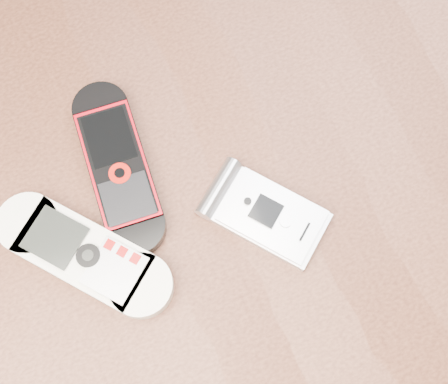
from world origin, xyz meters
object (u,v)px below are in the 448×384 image
(nokia_white, at_px, (84,254))
(nokia_black_red, at_px, (118,166))
(motorola_razr, at_px, (269,215))
(table, at_px, (219,232))

(nokia_white, distance_m, nokia_black_red, 0.07)
(motorola_razr, bearing_deg, table, 97.24)
(table, relative_size, nokia_black_red, 8.02)
(table, relative_size, motorola_razr, 12.27)
(table, xyz_separation_m, motorola_razr, (0.03, -0.03, 0.11))
(table, xyz_separation_m, nokia_black_red, (-0.06, 0.06, 0.11))
(nokia_white, height_order, nokia_black_red, nokia_white)
(nokia_black_red, relative_size, motorola_razr, 1.53)
(table, height_order, nokia_black_red, nokia_black_red)
(nokia_white, distance_m, motorola_razr, 0.14)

